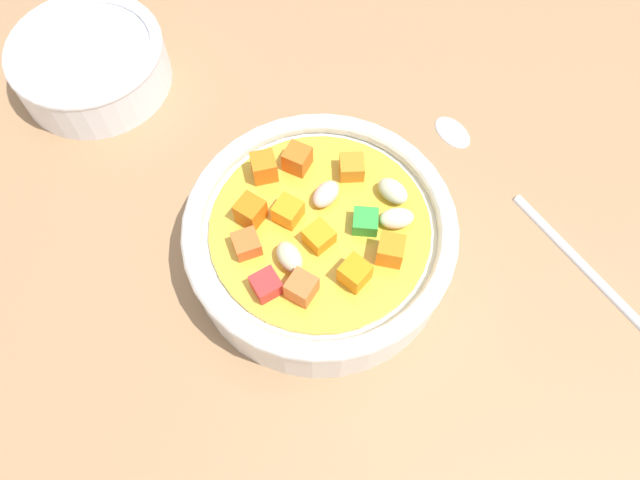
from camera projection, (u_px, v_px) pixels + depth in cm
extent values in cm
cube|color=#9E754F|center=(320.00, 260.00, 45.63)|extent=(140.00, 140.00, 2.00)
cylinder|color=white|center=(320.00, 243.00, 42.93)|extent=(18.57, 18.57, 4.07)
torus|color=white|center=(320.00, 226.00, 40.73)|extent=(18.88, 18.88, 1.42)
cylinder|color=gold|center=(320.00, 228.00, 40.93)|extent=(15.17, 15.17, 0.40)
ellipsoid|color=beige|center=(393.00, 191.00, 41.20)|extent=(1.77, 2.50, 1.42)
cube|color=red|center=(269.00, 287.00, 38.05)|extent=(2.18, 2.18, 1.32)
cube|color=orange|center=(355.00, 273.00, 38.24)|extent=(1.77, 1.77, 1.75)
ellipsoid|color=beige|center=(326.00, 194.00, 41.22)|extent=(2.37, 1.55, 1.19)
cube|color=#D4621C|center=(297.00, 159.00, 42.21)|extent=(1.95, 1.95, 1.74)
cube|color=orange|center=(247.00, 244.00, 39.43)|extent=(2.31, 2.31, 1.30)
cube|color=orange|center=(288.00, 211.00, 40.41)|extent=(1.83, 1.83, 1.53)
cube|color=orange|center=(391.00, 250.00, 38.92)|extent=(2.22, 2.22, 1.84)
ellipsoid|color=beige|center=(289.00, 257.00, 38.91)|extent=(2.30, 2.74, 1.49)
cube|color=green|center=(365.00, 222.00, 40.26)|extent=(2.30, 2.30, 1.17)
cube|color=orange|center=(352.00, 167.00, 42.09)|extent=(2.35, 2.35, 1.40)
ellipsoid|color=beige|center=(397.00, 218.00, 40.38)|extent=(2.71, 2.73, 1.16)
cube|color=orange|center=(251.00, 211.00, 40.27)|extent=(1.77, 1.77, 1.79)
cube|color=orange|center=(264.00, 167.00, 41.82)|extent=(2.35, 2.35, 1.86)
cube|color=orange|center=(302.00, 288.00, 37.80)|extent=(1.82, 1.82, 1.72)
cube|color=orange|center=(319.00, 237.00, 39.67)|extent=(1.96, 1.96, 1.31)
cylinder|color=silver|center=(587.00, 266.00, 43.90)|extent=(5.37, 14.16, 0.76)
ellipsoid|color=silver|center=(453.00, 129.00, 49.45)|extent=(3.31, 4.16, 0.83)
cylinder|color=white|center=(92.00, 66.00, 50.70)|extent=(12.75, 12.75, 3.65)
torus|color=white|center=(83.00, 48.00, 48.84)|extent=(12.88, 12.88, 1.02)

